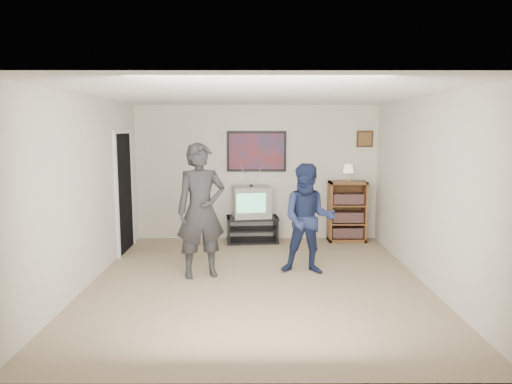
{
  "coord_description": "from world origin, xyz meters",
  "views": [
    {
      "loc": [
        -0.03,
        -5.98,
        2.07
      ],
      "look_at": [
        -0.01,
        0.62,
        1.15
      ],
      "focal_mm": 32.0,
      "sensor_mm": 36.0,
      "label": 1
    }
  ],
  "objects_px": {
    "media_stand": "(252,229)",
    "crt_television": "(251,202)",
    "person_short": "(308,219)",
    "bookshelf": "(347,211)",
    "person_tall": "(201,211)"
  },
  "relations": [
    {
      "from": "crt_television",
      "to": "person_tall",
      "type": "distance_m",
      "value": 2.1
    },
    {
      "from": "crt_television",
      "to": "person_short",
      "type": "xyz_separation_m",
      "value": [
        0.83,
        -1.84,
        0.04
      ]
    },
    {
      "from": "crt_television",
      "to": "person_tall",
      "type": "bearing_deg",
      "value": -117.99
    },
    {
      "from": "crt_television",
      "to": "person_short",
      "type": "relative_size",
      "value": 0.42
    },
    {
      "from": "person_tall",
      "to": "person_short",
      "type": "height_order",
      "value": "person_tall"
    },
    {
      "from": "bookshelf",
      "to": "person_tall",
      "type": "xyz_separation_m",
      "value": [
        -2.45,
        -2.03,
        0.38
      ]
    },
    {
      "from": "bookshelf",
      "to": "person_tall",
      "type": "relative_size",
      "value": 0.59
    },
    {
      "from": "crt_television",
      "to": "person_short",
      "type": "bearing_deg",
      "value": -74.74
    },
    {
      "from": "media_stand",
      "to": "person_tall",
      "type": "relative_size",
      "value": 0.52
    },
    {
      "from": "crt_television",
      "to": "person_short",
      "type": "height_order",
      "value": "person_short"
    },
    {
      "from": "media_stand",
      "to": "crt_television",
      "type": "xyz_separation_m",
      "value": [
        -0.02,
        -0.0,
        0.51
      ]
    },
    {
      "from": "media_stand",
      "to": "person_short",
      "type": "distance_m",
      "value": 2.09
    },
    {
      "from": "person_short",
      "to": "bookshelf",
      "type": "bearing_deg",
      "value": 70.54
    },
    {
      "from": "crt_television",
      "to": "bookshelf",
      "type": "distance_m",
      "value": 1.77
    },
    {
      "from": "media_stand",
      "to": "bookshelf",
      "type": "bearing_deg",
      "value": -3.36
    }
  ]
}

